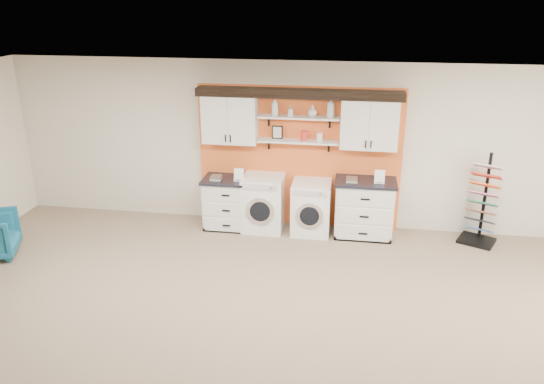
% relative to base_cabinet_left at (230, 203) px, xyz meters
% --- Properties ---
extents(floor, '(10.00, 10.00, 0.00)m').
position_rel_base_cabinet_left_xyz_m(floor, '(1.13, -3.64, -0.44)').
color(floor, '#89725C').
rests_on(floor, ground).
extents(ceiling, '(10.00, 10.00, 0.00)m').
position_rel_base_cabinet_left_xyz_m(ceiling, '(1.13, -3.64, 2.36)').
color(ceiling, white).
rests_on(ceiling, wall_back).
extents(wall_back, '(10.00, 0.00, 10.00)m').
position_rel_base_cabinet_left_xyz_m(wall_back, '(1.13, 0.36, 0.96)').
color(wall_back, beige).
rests_on(wall_back, floor).
extents(accent_panel, '(3.40, 0.07, 2.40)m').
position_rel_base_cabinet_left_xyz_m(accent_panel, '(1.13, 0.32, 0.76)').
color(accent_panel, orange).
rests_on(accent_panel, wall_back).
extents(upper_cabinet_left, '(0.90, 0.35, 0.84)m').
position_rel_base_cabinet_left_xyz_m(upper_cabinet_left, '(-0.00, 0.15, 1.44)').
color(upper_cabinet_left, white).
rests_on(upper_cabinet_left, wall_back).
extents(upper_cabinet_right, '(0.90, 0.35, 0.84)m').
position_rel_base_cabinet_left_xyz_m(upper_cabinet_right, '(2.26, 0.15, 1.44)').
color(upper_cabinet_right, white).
rests_on(upper_cabinet_right, wall_back).
extents(shelf_lower, '(1.32, 0.28, 0.03)m').
position_rel_base_cabinet_left_xyz_m(shelf_lower, '(1.13, 0.16, 1.09)').
color(shelf_lower, white).
rests_on(shelf_lower, wall_back).
extents(shelf_upper, '(1.32, 0.28, 0.03)m').
position_rel_base_cabinet_left_xyz_m(shelf_upper, '(1.13, 0.16, 1.49)').
color(shelf_upper, white).
rests_on(shelf_upper, wall_back).
extents(crown_molding, '(3.30, 0.41, 0.13)m').
position_rel_base_cabinet_left_xyz_m(crown_molding, '(1.13, 0.17, 1.89)').
color(crown_molding, black).
rests_on(crown_molding, wall_back).
extents(picture_frame, '(0.18, 0.02, 0.22)m').
position_rel_base_cabinet_left_xyz_m(picture_frame, '(0.78, 0.21, 1.22)').
color(picture_frame, black).
rests_on(picture_frame, shelf_lower).
extents(canister_red, '(0.11, 0.11, 0.16)m').
position_rel_base_cabinet_left_xyz_m(canister_red, '(1.23, 0.16, 1.19)').
color(canister_red, red).
rests_on(canister_red, shelf_lower).
extents(canister_cream, '(0.10, 0.10, 0.14)m').
position_rel_base_cabinet_left_xyz_m(canister_cream, '(1.48, 0.16, 1.18)').
color(canister_cream, silver).
rests_on(canister_cream, shelf_lower).
extents(base_cabinet_left, '(0.90, 0.66, 0.88)m').
position_rel_base_cabinet_left_xyz_m(base_cabinet_left, '(0.00, 0.00, 0.00)').
color(base_cabinet_left, white).
rests_on(base_cabinet_left, floor).
extents(base_cabinet_right, '(0.99, 0.66, 0.97)m').
position_rel_base_cabinet_left_xyz_m(base_cabinet_right, '(2.26, -0.00, 0.04)').
color(base_cabinet_right, white).
rests_on(base_cabinet_right, floor).
extents(washer, '(0.67, 0.71, 0.94)m').
position_rel_base_cabinet_left_xyz_m(washer, '(0.58, -0.00, 0.03)').
color(washer, white).
rests_on(washer, floor).
extents(dryer, '(0.64, 0.71, 0.89)m').
position_rel_base_cabinet_left_xyz_m(dryer, '(1.39, -0.00, 0.00)').
color(dryer, white).
rests_on(dryer, floor).
extents(sample_rack, '(0.68, 0.63, 1.48)m').
position_rel_base_cabinet_left_xyz_m(sample_rack, '(4.10, 0.03, 0.05)').
color(sample_rack, black).
rests_on(sample_rack, floor).
extents(soap_bottle_a, '(0.13, 0.13, 0.29)m').
position_rel_base_cabinet_left_xyz_m(soap_bottle_a, '(0.75, 0.16, 1.65)').
color(soap_bottle_a, silver).
rests_on(soap_bottle_a, shelf_upper).
extents(soap_bottle_b, '(0.08, 0.08, 0.17)m').
position_rel_base_cabinet_left_xyz_m(soap_bottle_b, '(1.00, 0.16, 1.59)').
color(soap_bottle_b, silver).
rests_on(soap_bottle_b, shelf_upper).
extents(soap_bottle_c, '(0.15, 0.15, 0.19)m').
position_rel_base_cabinet_left_xyz_m(soap_bottle_c, '(1.35, 0.16, 1.60)').
color(soap_bottle_c, silver).
rests_on(soap_bottle_c, shelf_upper).
extents(soap_bottle_d, '(0.17, 0.17, 0.33)m').
position_rel_base_cabinet_left_xyz_m(soap_bottle_d, '(1.64, 0.16, 1.67)').
color(soap_bottle_d, silver).
rests_on(soap_bottle_d, shelf_upper).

